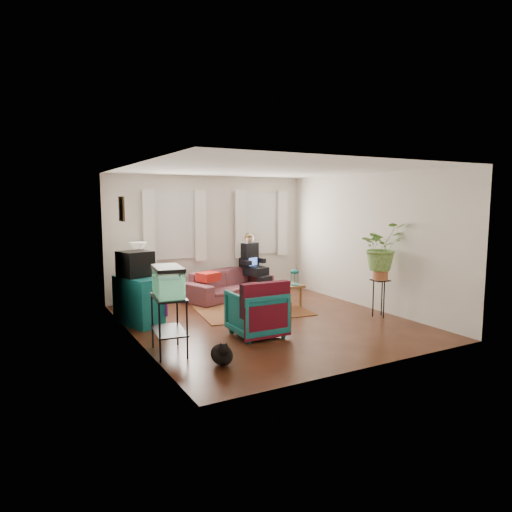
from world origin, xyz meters
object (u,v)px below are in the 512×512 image
sofa (229,279)px  side_table (139,290)px  coffee_table (274,297)px  plant_stand (380,298)px  armchair (256,310)px  dresser (139,301)px  aquarium_stand (169,325)px

sofa → side_table: size_ratio=3.06×
sofa → coffee_table: sofa is taller
side_table → plant_stand: plant_stand is taller
plant_stand → armchair: bearing=178.3°
side_table → dresser: size_ratio=0.75×
plant_stand → sofa: bearing=121.7°
dresser → plant_stand: dresser is taller
armchair → coffee_table: size_ratio=0.73×
aquarium_stand → coffee_table: (2.62, 1.58, -0.18)m
sofa → dresser: bearing=-172.1°
armchair → coffee_table: bearing=-128.9°
sofa → coffee_table: 1.32m
side_table → armchair: bearing=-68.4°
sofa → plant_stand: 3.22m
side_table → plant_stand: (3.59, -2.85, 0.00)m
dresser → aquarium_stand: 1.67m
side_table → aquarium_stand: aquarium_stand is taller
side_table → plant_stand: bearing=-38.5°
sofa → armchair: sofa is taller
aquarium_stand → plant_stand: aquarium_stand is taller
aquarium_stand → coffee_table: bearing=38.4°
sofa → coffee_table: bearing=-92.7°
plant_stand → side_table: bearing=141.5°
sofa → side_table: bearing=157.1°
dresser → aquarium_stand: dresser is taller
coffee_table → aquarium_stand: bearing=-149.6°
sofa → dresser: (-2.23, -1.16, 0.00)m
armchair → plant_stand: (2.49, -0.07, -0.05)m
armchair → sofa: bearing=-105.8°
aquarium_stand → armchair: (1.45, 0.16, -0.01)m
dresser → armchair: (1.44, -1.50, -0.01)m
side_table → dresser: 1.32m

